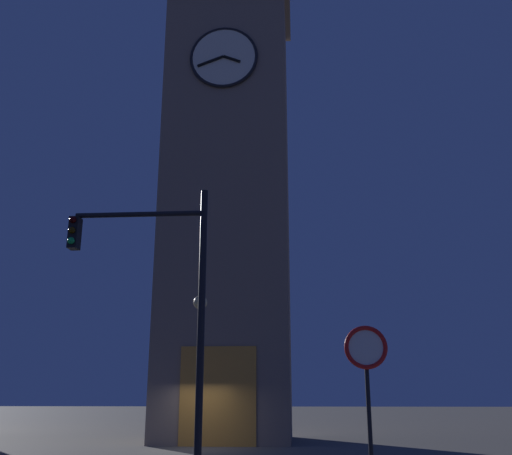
# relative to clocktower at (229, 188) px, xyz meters

# --- Properties ---
(ground_plane) EXTENTS (200.00, 200.00, 0.00)m
(ground_plane) POSITION_rel_clocktower_xyz_m (0.72, 4.74, -12.27)
(ground_plane) COLOR #56544F
(clocktower) EXTENTS (6.60, 6.66, 30.53)m
(clocktower) POSITION_rel_clocktower_xyz_m (0.00, 0.00, 0.00)
(clocktower) COLOR gray
(clocktower) RESTS_ON ground_plane
(traffic_signal_near) EXTENTS (3.19, 0.41, 6.54)m
(traffic_signal_near) POSITION_rel_clocktower_xyz_m (-0.32, 15.28, -8.04)
(traffic_signal_near) COLOR black
(traffic_signal_near) RESTS_ON ground_plane
(street_lamp) EXTENTS (0.44, 0.44, 5.03)m
(street_lamp) POSITION_rel_clocktower_xyz_m (-0.29, 9.75, -8.75)
(street_lamp) COLOR black
(street_lamp) RESTS_ON ground_plane
(no_horn_sign) EXTENTS (0.78, 0.14, 3.19)m
(no_horn_sign) POSITION_rel_clocktower_xyz_m (-4.55, 17.03, -9.75)
(no_horn_sign) COLOR black
(no_horn_sign) RESTS_ON ground_plane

